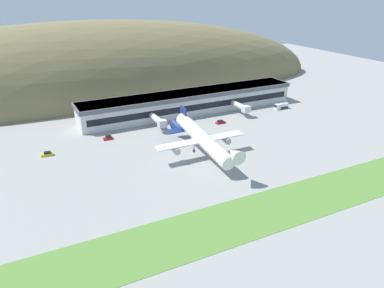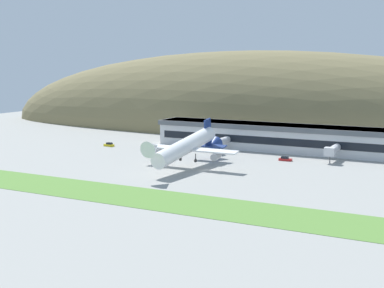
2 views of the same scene
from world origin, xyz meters
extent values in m
plane|color=gray|center=(0.00, 0.00, 0.00)|extent=(411.50, 411.50, 0.00)
cube|color=#568438|center=(0.00, -38.40, 0.04)|extent=(370.35, 17.94, 0.08)
ellipsoid|color=olive|center=(-23.75, 103.07, 0.00)|extent=(303.99, 73.24, 78.86)
cube|color=silver|center=(12.44, 47.35, 5.00)|extent=(105.43, 14.17, 10.01)
cube|color=#565B60|center=(12.44, 47.35, 9.11)|extent=(106.63, 15.37, 1.80)
cube|color=black|center=(12.44, 40.22, 4.50)|extent=(101.21, 0.16, 2.80)
cylinder|color=silver|center=(-9.97, 34.36, 4.00)|extent=(2.60, 11.81, 2.60)
cube|color=silver|center=(-9.97, 28.46, 4.00)|extent=(3.38, 2.86, 2.86)
cylinder|color=slate|center=(-9.97, 28.96, 2.00)|extent=(0.36, 0.36, 4.00)
cylinder|color=silver|center=(31.85, 34.58, 4.00)|extent=(2.60, 11.38, 2.60)
cube|color=silver|center=(31.85, 28.89, 4.00)|extent=(3.38, 2.86, 2.86)
cylinder|color=slate|center=(31.85, 29.39, 2.00)|extent=(0.36, 0.36, 4.00)
cylinder|color=white|center=(-6.64, -0.82, 7.19)|extent=(4.93, 34.62, 9.03)
cone|color=white|center=(-6.64, -20.53, 9.58)|extent=(4.84, 5.97, 5.46)
cone|color=navy|center=(-6.64, 19.37, 4.74)|extent=(4.84, 6.95, 5.57)
cube|color=navy|center=(-6.64, 15.46, 9.79)|extent=(0.50, 5.51, 9.62)
cube|color=navy|center=(-6.64, 15.70, 5.18)|extent=(12.83, 3.47, 0.77)
cube|color=white|center=(-6.64, 0.88, 6.12)|extent=(33.60, 3.63, 0.88)
cylinder|color=#9E9EA3|center=(-16.72, 0.34, 4.64)|extent=(2.30, 3.85, 2.72)
cylinder|color=#9E9EA3|center=(3.44, 0.34, 4.64)|extent=(2.30, 3.85, 2.72)
cylinder|color=#2D2D2D|center=(-9.35, 0.88, 3.66)|extent=(0.28, 0.28, 2.20)
cylinder|color=#2D2D2D|center=(-9.35, 0.88, 2.56)|extent=(0.45, 1.10, 1.10)
cylinder|color=#2D2D2D|center=(-3.92, 0.88, 3.66)|extent=(0.28, 0.28, 2.20)
cylinder|color=#2D2D2D|center=(-3.92, 0.88, 2.56)|extent=(0.45, 1.10, 1.10)
cylinder|color=#2D2D2D|center=(-6.64, -12.73, 5.43)|extent=(0.22, 0.22, 1.98)
cylinder|color=#2D2D2D|center=(-6.64, -12.73, 4.44)|extent=(0.30, 0.82, 0.82)
cube|color=#B21E1E|center=(17.27, 27.23, 0.39)|extent=(4.41, 1.91, 0.78)
cube|color=black|center=(17.05, 27.23, 1.10)|extent=(2.44, 1.60, 0.64)
cube|color=gold|center=(-55.76, 25.96, 0.43)|extent=(4.40, 1.89, 0.86)
cube|color=black|center=(-55.54, 25.95, 1.21)|extent=(2.44, 1.54, 0.70)
cube|color=#B21E1E|center=(-32.18, 31.21, 0.44)|extent=(3.82, 1.85, 0.87)
cube|color=black|center=(-31.99, 31.22, 1.23)|extent=(2.12, 1.53, 0.71)
cube|color=orange|center=(-10.36, 13.07, 0.01)|extent=(0.52, 0.52, 0.03)
cone|color=orange|center=(-10.36, 13.07, 0.31)|extent=(0.40, 0.40, 0.55)
camera|label=1|loc=(-64.12, -106.08, 56.53)|focal=35.00mm
camera|label=2|loc=(71.25, -147.47, 32.91)|focal=50.00mm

